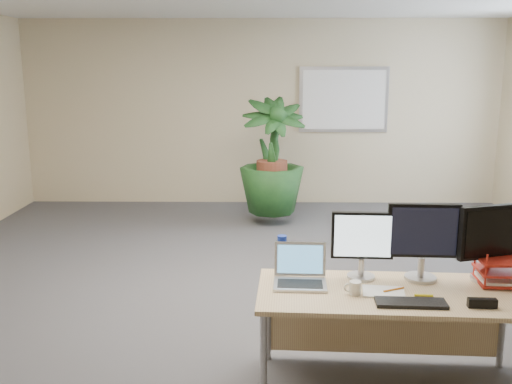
{
  "coord_description": "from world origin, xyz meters",
  "views": [
    {
      "loc": [
        0.03,
        -4.47,
        2.0
      ],
      "look_at": [
        -0.03,
        0.35,
        0.95
      ],
      "focal_mm": 40.0,
      "sensor_mm": 36.0,
      "label": 1
    }
  ],
  "objects_px": {
    "desk": "(391,305)",
    "laptop": "(300,274)",
    "monitor_left": "(362,241)",
    "monitor_right": "(423,237)",
    "floor_plant": "(272,167)"
  },
  "relations": [
    {
      "from": "desk",
      "to": "laptop",
      "type": "relative_size",
      "value": 4.93
    },
    {
      "from": "desk",
      "to": "laptop",
      "type": "xyz_separation_m",
      "value": [
        -0.58,
        0.05,
        0.19
      ]
    },
    {
      "from": "desk",
      "to": "laptop",
      "type": "height_order",
      "value": "laptop"
    },
    {
      "from": "monitor_right",
      "to": "desk",
      "type": "bearing_deg",
      "value": -150.82
    },
    {
      "from": "floor_plant",
      "to": "desk",
      "type": "bearing_deg",
      "value": -79.56
    },
    {
      "from": "monitor_left",
      "to": "laptop",
      "type": "xyz_separation_m",
      "value": [
        -0.41,
        -0.09,
        -0.2
      ]
    },
    {
      "from": "laptop",
      "to": "monitor_right",
      "type": "bearing_deg",
      "value": 4.88
    },
    {
      "from": "floor_plant",
      "to": "laptop",
      "type": "height_order",
      "value": "floor_plant"
    },
    {
      "from": "desk",
      "to": "monitor_left",
      "type": "relative_size",
      "value": 3.86
    },
    {
      "from": "monitor_right",
      "to": "monitor_left",
      "type": "bearing_deg",
      "value": 177.02
    },
    {
      "from": "desk",
      "to": "floor_plant",
      "type": "bearing_deg",
      "value": 100.44
    },
    {
      "from": "desk",
      "to": "monitor_left",
      "type": "distance_m",
      "value": 0.45
    },
    {
      "from": "monitor_left",
      "to": "laptop",
      "type": "relative_size",
      "value": 1.28
    },
    {
      "from": "desk",
      "to": "laptop",
      "type": "bearing_deg",
      "value": 174.99
    },
    {
      "from": "monitor_right",
      "to": "floor_plant",
      "type": "bearing_deg",
      "value": 103.88
    }
  ]
}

